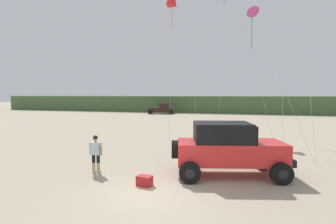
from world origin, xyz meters
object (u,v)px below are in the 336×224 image
Objects in this scene: cooler_box at (145,181)px; distant_pickup at (161,109)px; kite_green_box at (254,14)px; person_watching at (96,152)px; kite_purple_stunt at (174,5)px; jeep at (228,148)px.

distant_pickup is (-10.27, 35.68, 0.75)m from cooler_box.
cooler_box is 0.06× the size of kite_green_box.
person_watching is at bearing -126.96° from kite_green_box.
cooler_box is at bearing -113.02° from kite_green_box.
kite_purple_stunt reaches higher than person_watching.
cooler_box is 14.08m from kite_green_box.
distant_pickup is at bearing 102.42° from person_watching.
person_watching is 14.05m from kite_green_box.
distant_pickup is (-13.26, 33.57, -0.26)m from jeep.
kite_green_box is (4.30, 10.12, 8.79)m from cooler_box.
distant_pickup is at bearing 111.55° from jeep.
person_watching is at bearing -94.02° from kite_purple_stunt.
person_watching is (-5.61, -1.19, -0.26)m from jeep.
distant_pickup is at bearing 119.70° from kite_green_box.
distant_pickup reaches higher than cooler_box.
kite_green_box is at bearing 75.81° from cooler_box.
cooler_box is 0.11× the size of distant_pickup.
kite_green_box is (6.17, -1.58, -1.76)m from kite_purple_stunt.
jeep is at bearing 44.08° from cooler_box.
kite_purple_stunt is (-4.85, 9.59, 9.55)m from jeep.
kite_purple_stunt is 1.19× the size of kite_green_box.
person_watching is 0.15× the size of kite_purple_stunt.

